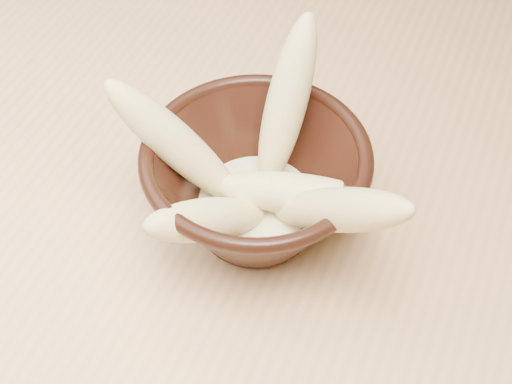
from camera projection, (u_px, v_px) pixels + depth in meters
table at (150, 198)px, 0.73m from camera, size 1.20×0.80×0.75m
bowl at (256, 185)px, 0.56m from camera, size 0.18×0.18×0.10m
milk_puddle at (256, 204)px, 0.58m from camera, size 0.10×0.10×0.01m
banana_upright at (287, 103)px, 0.56m from camera, size 0.04×0.10×0.14m
banana_left at (175, 143)px, 0.54m from camera, size 0.12×0.05×0.13m
banana_right at (337, 210)px, 0.50m from camera, size 0.14×0.08×0.13m
banana_across at (295, 194)px, 0.55m from camera, size 0.14×0.06×0.04m
banana_front at (208, 220)px, 0.53m from camera, size 0.09×0.12×0.09m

